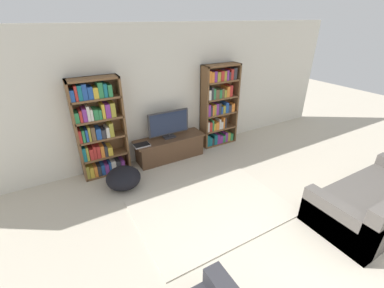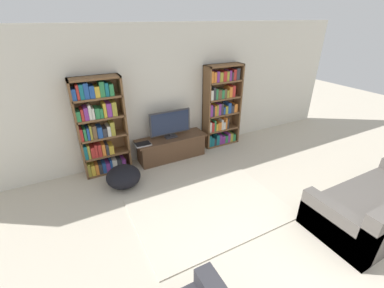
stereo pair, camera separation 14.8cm
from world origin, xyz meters
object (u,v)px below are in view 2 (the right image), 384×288
object	(u,v)px
tv_stand	(171,147)
bookshelf_right	(221,107)
couch_right_sofa	(380,207)
laptop	(143,144)
bookshelf_left	(100,128)
television	(170,123)
beanbag_ottoman	(123,177)

from	to	relation	value
tv_stand	bookshelf_right	bearing A→B (deg)	4.88
tv_stand	couch_right_sofa	distance (m)	3.64
bookshelf_right	couch_right_sofa	bearing A→B (deg)	-79.20
bookshelf_right	laptop	world-z (taller)	bookshelf_right
bookshelf_left	couch_right_sofa	distance (m)	4.58
bookshelf_right	tv_stand	world-z (taller)	bookshelf_right
laptop	couch_right_sofa	world-z (taller)	couch_right_sofa
tv_stand	couch_right_sofa	size ratio (longest dim) A/B	0.71
television	laptop	distance (m)	0.68
bookshelf_left	laptop	world-z (taller)	bookshelf_left
television	bookshelf_right	bearing A→B (deg)	4.36
laptop	beanbag_ottoman	distance (m)	0.77
tv_stand	television	distance (m)	0.53
tv_stand	television	xyz separation A→B (m)	(0.00, 0.01, 0.53)
bookshelf_left	beanbag_ottoman	bearing A→B (deg)	-74.91
bookshelf_right	beanbag_ottoman	distance (m)	2.58
couch_right_sofa	beanbag_ottoman	world-z (taller)	couch_right_sofa
television	laptop	bearing A→B (deg)	-173.09
tv_stand	television	size ratio (longest dim) A/B	1.70
tv_stand	couch_right_sofa	bearing A→B (deg)	-59.07
bookshelf_right	tv_stand	size ratio (longest dim) A/B	1.24
beanbag_ottoman	television	bearing A→B (deg)	25.53
laptop	beanbag_ottoman	world-z (taller)	laptop
laptop	couch_right_sofa	distance (m)	3.95
laptop	beanbag_ottoman	xyz separation A→B (m)	(-0.53, -0.47, -0.30)
beanbag_ottoman	laptop	bearing A→B (deg)	41.76
bookshelf_left	tv_stand	bearing A→B (deg)	-4.65
bookshelf_left	couch_right_sofa	world-z (taller)	bookshelf_left
couch_right_sofa	television	bearing A→B (deg)	120.84
bookshelf_left	couch_right_sofa	xyz separation A→B (m)	(3.19, -3.23, -0.64)
tv_stand	laptop	world-z (taller)	laptop
bookshelf_left	tv_stand	xyz separation A→B (m)	(1.32, -0.11, -0.66)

